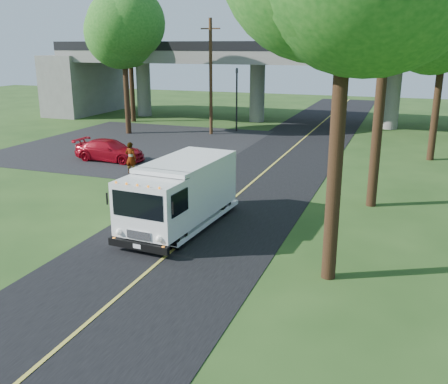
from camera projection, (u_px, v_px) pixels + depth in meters
The scene contains 12 objects.
ground at pixel (157, 264), 16.59m from camera, with size 120.00×120.00×0.00m, color #244418.
road at pixel (247, 187), 25.59m from camera, with size 7.00×90.00×0.02m, color black.
parking_lot at pixel (137, 145), 36.42m from camera, with size 16.00×18.00×0.01m, color black.
lane_line at pixel (247, 186), 25.59m from camera, with size 0.12×90.00×0.01m, color gold.
overpass at pixel (323, 74), 44.12m from camera, with size 54.00×10.00×7.30m.
traffic_signal at pixel (237, 93), 41.07m from camera, with size 0.18×0.22×5.20m.
utility_pole at pixel (211, 77), 39.37m from camera, with size 1.60×0.26×9.00m.
tree_left_lot at pixel (125, 33), 38.55m from camera, with size 5.60×5.50×10.50m.
tree_left_far at pixel (131, 40), 45.07m from camera, with size 5.26×5.16×9.89m.
step_van at pixel (181, 192), 19.56m from camera, with size 2.76×6.49×2.67m.
red_sedan at pixel (110, 150), 31.24m from camera, with size 1.84×4.53×1.31m, color #9E0917.
pedestrian at pixel (131, 158), 27.98m from camera, with size 0.66×0.43×1.81m, color gray.
Camera 1 is at (7.32, -13.53, 7.02)m, focal length 40.00 mm.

